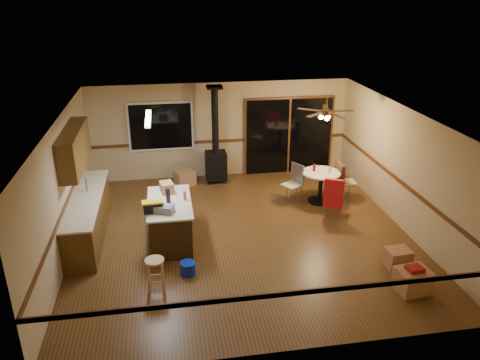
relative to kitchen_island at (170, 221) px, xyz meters
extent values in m
plane|color=#543417|center=(1.50, 0.00, -0.45)|extent=(7.00, 7.00, 0.00)
plane|color=silver|center=(1.50, 0.00, 2.15)|extent=(7.00, 7.00, 0.00)
plane|color=tan|center=(1.50, 3.50, 0.85)|extent=(7.00, 0.00, 7.00)
plane|color=tan|center=(1.50, -3.50, 0.85)|extent=(7.00, 0.00, 7.00)
plane|color=tan|center=(-2.00, 0.00, 0.85)|extent=(0.00, 7.00, 7.00)
plane|color=tan|center=(5.00, 0.00, 0.85)|extent=(0.00, 7.00, 7.00)
cube|color=black|center=(-0.10, 3.45, 1.05)|extent=(1.72, 0.10, 1.32)
cube|color=black|center=(3.40, 3.45, 0.60)|extent=(2.52, 0.10, 2.10)
cube|color=brown|center=(-1.70, 0.50, -0.02)|extent=(0.60, 3.00, 0.86)
cube|color=beige|center=(-1.70, 0.50, 0.43)|extent=(0.64, 3.04, 0.04)
cube|color=brown|center=(-1.83, 0.70, 1.45)|extent=(0.35, 2.00, 0.80)
cube|color=#36210D|center=(0.00, 0.00, -0.02)|extent=(0.80, 1.60, 0.86)
cube|color=beige|center=(0.00, 0.00, 0.43)|extent=(0.88, 1.68, 0.04)
cube|color=black|center=(1.30, 3.05, 0.00)|extent=(0.55, 0.50, 0.75)
cylinder|color=black|center=(1.30, 3.05, 1.26)|extent=(0.18, 0.18, 1.77)
cylinder|color=brown|center=(3.66, 1.34, 1.80)|extent=(0.24, 0.24, 0.10)
cylinder|color=brown|center=(3.66, 1.34, 2.07)|extent=(0.05, 0.05, 0.16)
sphere|color=#FFD88C|center=(3.66, 1.34, 1.68)|extent=(0.16, 0.16, 0.16)
cube|color=white|center=(-0.30, 0.30, 2.11)|extent=(0.10, 1.20, 0.04)
cube|color=slate|center=(-0.15, -0.44, 0.52)|extent=(0.51, 0.40, 0.14)
cube|color=black|center=(-0.32, -0.42, 0.54)|extent=(0.37, 0.22, 0.20)
cube|color=gold|center=(-0.32, -0.42, 0.66)|extent=(0.42, 0.25, 0.03)
cube|color=#A07047|center=(-0.03, 0.48, 0.56)|extent=(0.31, 0.38, 0.22)
cylinder|color=black|center=(-0.02, -0.03, 0.60)|extent=(0.12, 0.12, 0.31)
cylinder|color=#D84C8C|center=(0.32, 0.03, 0.55)|extent=(0.08, 0.08, 0.20)
cylinder|color=white|center=(0.09, 0.47, 0.53)|extent=(0.07, 0.07, 0.17)
cylinder|color=tan|center=(-0.31, -1.67, -0.15)|extent=(0.36, 0.36, 0.61)
cylinder|color=#0C27AF|center=(0.27, -1.28, -0.33)|extent=(0.38, 0.38, 0.24)
cylinder|color=black|center=(3.66, 1.34, -0.43)|extent=(0.57, 0.57, 0.04)
cylinder|color=black|center=(3.66, 1.34, -0.06)|extent=(0.10, 0.10, 0.70)
cylinder|color=beige|center=(3.66, 1.34, 0.31)|extent=(0.92, 0.92, 0.04)
cylinder|color=#590C14|center=(3.51, 1.44, 0.41)|extent=(0.07, 0.07, 0.17)
cylinder|color=beige|center=(3.84, 1.29, 0.40)|extent=(0.07, 0.07, 0.14)
cube|color=tan|center=(2.96, 1.44, 0.00)|extent=(0.55, 0.55, 0.03)
cube|color=slate|center=(3.12, 1.54, 0.25)|extent=(0.23, 0.36, 0.50)
cube|color=tan|center=(3.76, 0.64, 0.00)|extent=(0.54, 0.54, 0.03)
cube|color=slate|center=(3.67, 0.48, 0.25)|extent=(0.37, 0.21, 0.50)
cube|color=red|center=(3.67, 0.46, 0.15)|extent=(0.44, 0.29, 0.70)
cube|color=tan|center=(4.36, 1.39, 0.00)|extent=(0.41, 0.41, 0.03)
cube|color=slate|center=(4.17, 1.40, 0.25)|extent=(0.04, 0.40, 0.50)
cube|color=#48271B|center=(4.15, 1.40, 0.15)|extent=(0.11, 0.44, 0.70)
cube|color=#A07047|center=(0.45, 2.94, -0.26)|extent=(0.61, 0.56, 0.39)
cube|color=#A07047|center=(4.08, -2.44, -0.24)|extent=(0.60, 0.53, 0.42)
cube|color=#A07047|center=(4.19, -1.66, -0.28)|extent=(0.46, 0.40, 0.35)
cube|color=maroon|center=(4.08, -2.44, 0.00)|extent=(0.29, 0.25, 0.07)
camera|label=1|loc=(0.02, -8.65, 4.48)|focal=35.00mm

